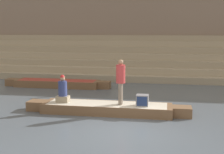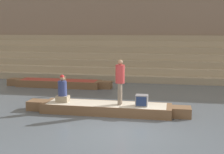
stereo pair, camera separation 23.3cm
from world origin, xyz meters
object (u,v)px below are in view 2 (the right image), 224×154
(person_standing, at_px, (120,79))
(tv_set, at_px, (142,100))
(rowboat_main, at_px, (106,108))
(moored_boat_shore, at_px, (59,83))
(person_rowing, at_px, (62,91))
(mooring_post, at_px, (65,86))

(person_standing, bearing_deg, tv_set, 12.08)
(rowboat_main, relative_size, moored_boat_shore, 1.05)
(person_rowing, bearing_deg, person_standing, -10.13)
(person_rowing, distance_m, moored_boat_shore, 5.67)
(mooring_post, bearing_deg, person_standing, -41.42)
(moored_boat_shore, relative_size, mooring_post, 6.35)
(person_standing, relative_size, tv_set, 3.79)
(rowboat_main, xyz_separation_m, person_standing, (0.57, -0.04, 1.21))
(person_standing, bearing_deg, rowboat_main, -167.22)
(rowboat_main, distance_m, person_standing, 1.33)
(mooring_post, bearing_deg, person_rowing, -71.87)
(tv_set, height_order, moored_boat_shore, tv_set)
(person_rowing, height_order, mooring_post, person_rowing)
(moored_boat_shore, height_order, mooring_post, mooring_post)
(person_standing, distance_m, moored_boat_shore, 7.03)
(tv_set, xyz_separation_m, moored_boat_shore, (-5.41, 5.31, -0.39))
(tv_set, bearing_deg, person_standing, 179.99)
(person_rowing, relative_size, mooring_post, 1.13)
(moored_boat_shore, distance_m, mooring_post, 2.59)
(person_rowing, bearing_deg, rowboat_main, -9.05)
(rowboat_main, relative_size, person_rowing, 5.91)
(person_rowing, relative_size, moored_boat_shore, 0.18)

